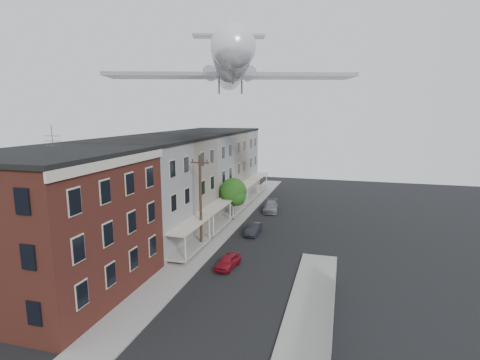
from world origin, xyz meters
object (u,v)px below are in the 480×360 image
(airplane, at_px, (230,67))
(street_tree, at_px, (234,193))
(utility_pole, at_px, (201,201))
(car_mid, at_px, (253,229))
(car_near, at_px, (228,261))
(car_far, at_px, (271,207))

(airplane, bearing_deg, street_tree, 102.57)
(utility_pole, distance_m, car_mid, 7.88)
(utility_pole, height_order, car_mid, utility_pole)
(utility_pole, bearing_deg, car_mid, 55.73)
(car_near, distance_m, airplane, 19.18)
(utility_pole, distance_m, car_far, 16.30)
(car_near, xyz_separation_m, car_mid, (-0.01, 9.17, 0.03))
(street_tree, bearing_deg, car_near, -75.61)
(car_near, height_order, airplane, airplane)
(utility_pole, relative_size, car_mid, 2.53)
(street_tree, distance_m, car_mid, 6.26)
(car_far, relative_size, airplane, 0.17)
(utility_pole, distance_m, street_tree, 10.00)
(street_tree, relative_size, airplane, 0.19)
(street_tree, bearing_deg, utility_pole, -91.89)
(car_mid, bearing_deg, utility_pole, -124.11)
(car_near, distance_m, car_mid, 9.17)
(street_tree, distance_m, car_near, 14.27)
(car_mid, height_order, airplane, airplane)
(street_tree, relative_size, car_mid, 1.46)
(street_tree, height_order, car_near, street_tree)
(car_near, relative_size, airplane, 0.12)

